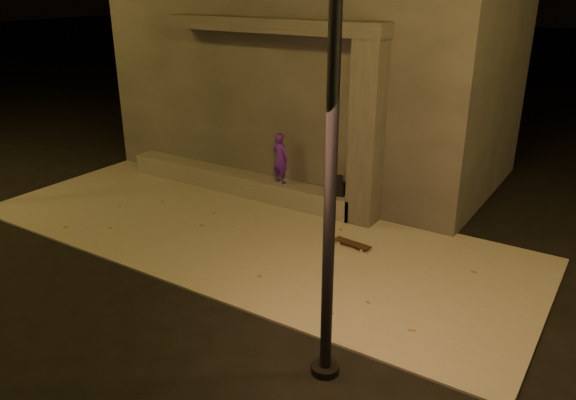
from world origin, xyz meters
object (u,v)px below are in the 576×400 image
Objects in this scene: backpack at (337,187)px; skateboard at (352,243)px; skateboarder at (280,158)px; column at (367,135)px; street_lamp_0 at (334,70)px.

skateboard is (0.96, -1.18, -0.55)m from backpack.
skateboarder reaches higher than backpack.
column reaches higher than skateboard.
skateboarder is at bearing 160.18° from skateboard.
column is at bearing 113.60° from skateboard.
skateboarder is 2.36× the size of backpack.
backpack is (1.41, 0.00, -0.39)m from skateboarder.
backpack is 5.91m from street_lamp_0.
backpack is 0.07× the size of street_lamp_0.
backpack reaches higher than skateboard.
backpack is at bearing 135.80° from skateboard.
skateboarder is 0.17× the size of street_lamp_0.
backpack is 0.63× the size of skateboard.
skateboarder is 1.46m from backpack.
street_lamp_0 is at bearing -69.81° from column.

